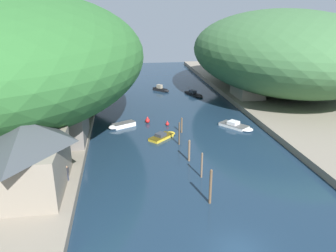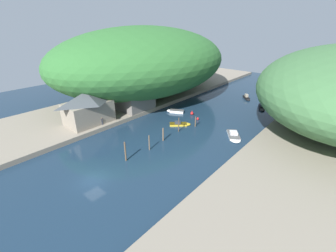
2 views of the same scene
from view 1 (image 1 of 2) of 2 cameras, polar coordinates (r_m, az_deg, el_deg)
The scene contains 22 objects.
water_surface at distance 53.46m, azimuth 1.20°, elevation 0.34°, with size 130.00×130.00×0.00m, color #192D42.
left_bank at distance 54.94m, azimuth -24.56°, elevation -0.44°, with size 22.00×120.00×0.96m.
right_bank at distance 61.95m, azimuth 23.90°, elevation 1.81°, with size 22.00×120.00×0.96m.
hillside_left at distance 57.44m, azimuth -25.89°, elevation 10.96°, with size 41.52×58.13×19.87m.
hillside_right at distance 74.43m, azimuth 19.13°, elevation 12.26°, with size 35.89×50.24×16.96m.
waterfront_building at distance 33.99m, azimuth -23.19°, elevation -4.55°, with size 6.86×10.35×7.19m.
boathouse_shed at distance 46.05m, azimuth -18.85°, elevation 0.70°, with size 8.25×8.81×5.06m.
right_bank_cottage at distance 68.25m, azimuth 13.72°, elevation 6.79°, with size 5.28×7.87×4.17m.
boat_white_cruiser at distance 52.82m, azimuth 11.90°, elevation 0.00°, with size 5.01×5.75×0.94m.
boat_red_skiff at distance 52.31m, azimuth -8.20°, elevation 0.10°, with size 4.63×3.38×0.71m.
boat_moored_right at distance 71.43m, azimuth 4.63°, elevation 5.54°, with size 3.48×5.83×1.07m.
boat_navy_launch at distance 75.23m, azimuth -1.16°, elevation 6.41°, with size 3.78×4.04×1.43m.
boat_small_dinghy at distance 47.72m, azimuth -0.84°, elevation -1.74°, with size 4.63×4.50×0.90m.
mooring_post_nearest at distance 31.87m, azimuth 7.42°, elevation -10.40°, with size 0.27×0.27×3.64m.
mooring_post_second at distance 36.49m, azimuth 5.91°, elevation -6.79°, with size 0.21×0.21×3.01m.
mooring_post_middle at distance 40.23m, azimuth 3.71°, elevation -4.27°, with size 0.28×0.28×2.80m.
mooring_post_fourth at distance 44.86m, azimuth 1.97°, elevation -1.31°, with size 0.21×0.21×3.29m.
mooring_post_farthest at distance 49.40m, azimuth 2.40°, elevation 0.16°, with size 0.25×0.25×2.41m.
channel_buoy_near at distance 52.64m, azimuth -0.11°, elevation 0.41°, with size 0.56×0.56×0.84m.
channel_buoy_far at distance 53.99m, azimuth -3.59°, elevation 0.99°, with size 0.75×0.75×1.13m.
person_on_quay at distance 35.44m, azimuth -17.15°, elevation -7.70°, with size 0.34×0.43×1.69m.
person_by_boathouse at distance 44.94m, azimuth -15.29°, elevation -1.59°, with size 0.24×0.39×1.69m.
Camera 1 is at (-8.46, -19.72, 17.73)m, focal length 35.00 mm.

